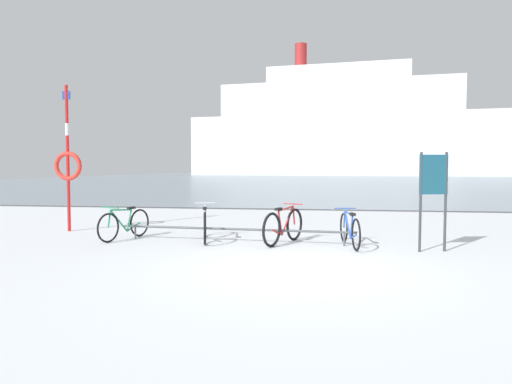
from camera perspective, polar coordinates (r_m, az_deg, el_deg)
ground at (r=61.11m, az=8.02°, el=1.60°), size 80.00×132.00×0.08m
bike_rack at (r=9.82m, az=-2.67°, el=-4.69°), size 5.11×0.38×0.31m
bicycle_0 at (r=10.59m, az=-16.05°, el=-3.85°), size 0.63×1.56×0.75m
bicycle_1 at (r=10.06m, az=-6.37°, el=-3.99°), size 0.58×1.71×0.80m
bicycle_2 at (r=9.63m, az=3.46°, el=-4.26°), size 0.75×1.58×0.82m
bicycle_3 at (r=9.49m, az=11.57°, el=-4.61°), size 0.47×1.64×0.75m
info_sign at (r=9.27m, az=21.20°, el=0.87°), size 0.54×0.17×1.89m
rescue_post at (r=12.33m, az=-22.37°, el=3.46°), size 0.73×0.11×3.62m
ferry_ship at (r=88.06m, az=10.76°, el=7.52°), size 57.85×19.18×24.88m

